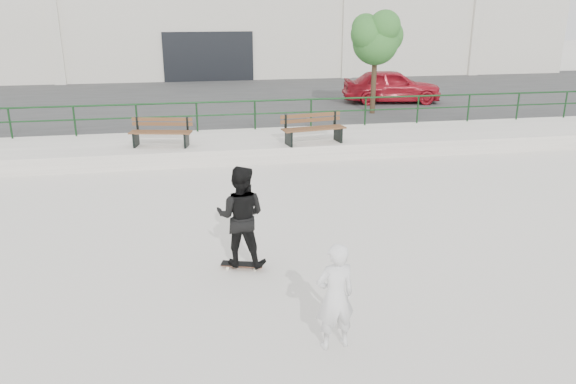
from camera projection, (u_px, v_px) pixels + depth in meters
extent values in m
plane|color=silver|center=(274.00, 293.00, 9.61)|extent=(120.00, 120.00, 0.00)
cube|color=beige|center=(230.00, 146.00, 18.38)|extent=(30.00, 3.00, 0.50)
cube|color=#343434|center=(216.00, 103.00, 26.31)|extent=(60.00, 14.00, 0.50)
cylinder|color=#143819|center=(226.00, 102.00, 19.20)|extent=(28.00, 0.06, 0.06)
cylinder|color=#143819|center=(226.00, 115.00, 19.34)|extent=(28.00, 0.05, 0.05)
cylinder|color=#143819|center=(10.00, 123.00, 18.19)|extent=(0.06, 0.06, 1.00)
cylinder|color=#143819|center=(75.00, 121.00, 18.52)|extent=(0.06, 0.06, 1.00)
cylinder|color=#143819|center=(137.00, 119.00, 18.86)|extent=(0.06, 0.06, 1.00)
cylinder|color=#143819|center=(197.00, 117.00, 19.19)|extent=(0.06, 0.06, 1.00)
cylinder|color=#143819|center=(255.00, 115.00, 19.52)|extent=(0.06, 0.06, 1.00)
cylinder|color=#143819|center=(311.00, 113.00, 19.86)|extent=(0.06, 0.06, 1.00)
cylinder|color=#143819|center=(365.00, 111.00, 20.19)|extent=(0.06, 0.06, 1.00)
cylinder|color=#143819|center=(418.00, 110.00, 20.52)|extent=(0.06, 0.06, 1.00)
cylinder|color=#143819|center=(469.00, 108.00, 20.86)|extent=(0.06, 0.06, 1.00)
cylinder|color=#143819|center=(518.00, 106.00, 21.19)|extent=(0.06, 0.06, 1.00)
cylinder|color=#143819|center=(565.00, 105.00, 21.52)|extent=(0.06, 0.06, 1.00)
cube|color=silver|center=(202.00, 14.00, 38.16)|extent=(44.00, 16.00, 8.00)
cube|color=black|center=(209.00, 61.00, 31.42)|extent=(5.00, 0.15, 3.20)
cube|color=silver|center=(55.00, 35.00, 29.56)|extent=(0.60, 0.25, 6.20)
cube|color=silver|center=(348.00, 32.00, 32.23)|extent=(0.60, 0.25, 6.20)
cube|color=silver|center=(477.00, 31.00, 33.56)|extent=(0.60, 0.25, 6.20)
cube|color=brown|center=(159.00, 134.00, 17.02)|extent=(1.87, 0.51, 0.04)
cube|color=brown|center=(161.00, 132.00, 17.20)|extent=(1.87, 0.51, 0.04)
cube|color=brown|center=(162.00, 131.00, 17.38)|extent=(1.87, 0.51, 0.04)
cube|color=brown|center=(162.00, 124.00, 17.39)|extent=(1.85, 0.43, 0.10)
cube|color=brown|center=(162.00, 119.00, 17.35)|extent=(1.85, 0.43, 0.10)
cube|color=black|center=(136.00, 139.00, 17.30)|extent=(0.17, 0.52, 0.44)
cube|color=black|center=(137.00, 124.00, 17.42)|extent=(0.07, 0.06, 0.44)
cube|color=black|center=(186.00, 140.00, 17.25)|extent=(0.17, 0.52, 0.44)
cube|color=black|center=(187.00, 124.00, 17.37)|extent=(0.07, 0.06, 0.44)
cube|color=brown|center=(316.00, 130.00, 17.37)|extent=(2.01, 0.47, 0.04)
cube|color=brown|center=(314.00, 129.00, 17.55)|extent=(2.01, 0.47, 0.04)
cube|color=brown|center=(311.00, 127.00, 17.73)|extent=(2.01, 0.47, 0.04)
cube|color=brown|center=(311.00, 120.00, 17.74)|extent=(1.99, 0.38, 0.11)
cube|color=brown|center=(311.00, 115.00, 17.69)|extent=(1.99, 0.38, 0.11)
cube|color=black|center=(289.00, 138.00, 17.36)|extent=(0.16, 0.56, 0.47)
cube|color=black|center=(286.00, 122.00, 17.48)|extent=(0.08, 0.07, 0.47)
cube|color=black|center=(338.00, 134.00, 17.90)|extent=(0.16, 0.56, 0.47)
cube|color=black|center=(335.00, 118.00, 18.01)|extent=(0.08, 0.07, 0.47)
cylinder|color=#473423|center=(374.00, 83.00, 22.18)|extent=(0.20, 0.20, 2.39)
sphere|color=#235F24|center=(376.00, 42.00, 21.67)|extent=(1.79, 1.79, 1.79)
sphere|color=#235F24|center=(386.00, 36.00, 21.97)|extent=(1.39, 1.39, 1.39)
sphere|color=#235F24|center=(368.00, 34.00, 21.32)|extent=(1.29, 1.29, 1.29)
sphere|color=#235F24|center=(385.00, 26.00, 21.14)|extent=(1.20, 1.20, 1.20)
sphere|color=#235F24|center=(366.00, 28.00, 21.83)|extent=(1.10, 1.10, 1.10)
imported|color=#A81422|center=(392.00, 86.00, 24.79)|extent=(4.47, 2.30, 1.46)
cube|color=black|center=(242.00, 264.00, 10.49)|extent=(0.80, 0.41, 0.02)
cube|color=brown|center=(242.00, 265.00, 10.50)|extent=(0.80, 0.41, 0.01)
cube|color=gray|center=(229.00, 265.00, 10.53)|extent=(0.10, 0.17, 0.03)
cube|color=gray|center=(256.00, 266.00, 10.48)|extent=(0.10, 0.17, 0.03)
cylinder|color=white|center=(228.00, 268.00, 10.45)|extent=(0.06, 0.04, 0.06)
cylinder|color=white|center=(230.00, 264.00, 10.63)|extent=(0.06, 0.04, 0.06)
cylinder|color=white|center=(255.00, 270.00, 10.39)|extent=(0.06, 0.04, 0.06)
cylinder|color=white|center=(257.00, 265.00, 10.57)|extent=(0.06, 0.04, 0.06)
imported|color=black|center=(241.00, 216.00, 10.19)|extent=(1.10, 0.97, 1.89)
imported|color=silver|center=(335.00, 297.00, 7.87)|extent=(0.65, 0.48, 1.62)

